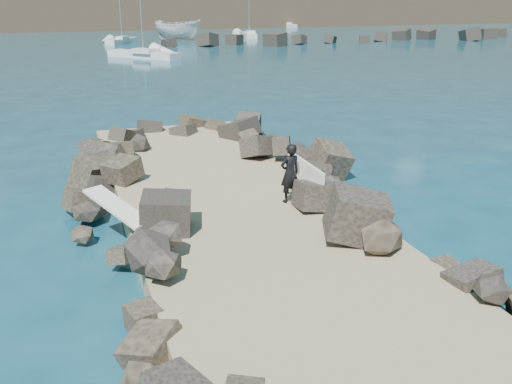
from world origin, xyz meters
The scene contains 12 objects.
ground centered at (0.00, 0.00, 0.00)m, with size 800.00×800.00×0.00m, color #0F384C.
jetty centered at (0.00, -2.00, 0.30)m, with size 6.00×26.00×0.60m, color #8C7759.
riprap_left centered at (-2.90, -1.50, 0.50)m, with size 2.60×22.00×1.00m, color black.
riprap_right centered at (2.90, -1.50, 0.50)m, with size 2.60×22.00×1.00m, color black.
breakwater_secondary centered at (35.00, 55.00, 0.60)m, with size 52.00×4.00×1.20m, color black.
surfboard_resting centered at (-3.23, 0.00, 1.04)m, with size 0.54×2.16×0.07m, color white.
boat_imported centered at (11.81, 66.99, 1.39)m, with size 2.71×7.21×2.79m, color silver.
surfer_with_board centered at (1.51, 0.38, 1.43)m, with size 0.90×2.04×1.65m.
sailboat_f centered at (37.47, 91.38, 0.35)m, with size 2.36×6.23×7.45m.
sailboat_b centered at (3.81, 63.13, 0.35)m, with size 4.74×5.71×7.48m.
sailboat_c centered at (3.88, 45.00, 0.35)m, with size 6.59×7.23×9.58m.
sailboat_d centered at (22.75, 68.84, 0.35)m, with size 2.85×7.06×8.33m.
Camera 1 is at (-4.21, -13.35, 6.05)m, focal length 40.00 mm.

